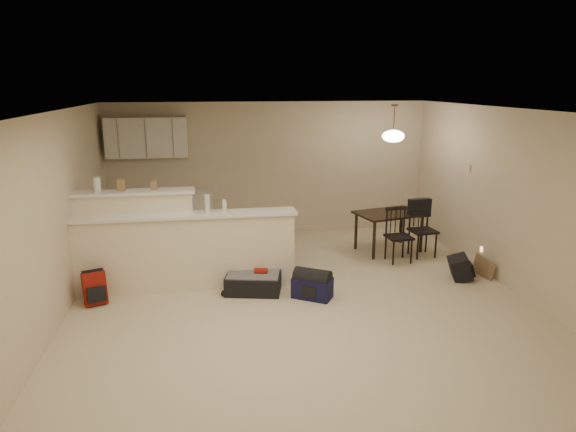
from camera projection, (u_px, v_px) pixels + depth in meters
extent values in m
plane|color=beige|center=(304.00, 307.00, 6.68)|extent=(7.00, 7.00, 0.00)
plane|color=white|center=(306.00, 112.00, 6.05)|extent=(7.00, 7.00, 0.00)
cube|color=beige|center=(270.00, 169.00, 9.71)|extent=(6.00, 0.02, 2.50)
cube|color=beige|center=(419.00, 359.00, 3.02)|extent=(6.00, 0.02, 2.50)
cube|color=beige|center=(49.00, 224.00, 5.90)|extent=(0.02, 7.00, 2.50)
cube|color=beige|center=(526.00, 205.00, 6.83)|extent=(0.02, 7.00, 2.50)
cube|color=#F1E1C3|center=(187.00, 253.00, 7.17)|extent=(3.00, 0.28, 1.05)
cube|color=white|center=(185.00, 215.00, 7.04)|extent=(3.08, 0.38, 0.04)
cube|color=#F1E1C3|center=(137.00, 240.00, 7.24)|extent=(1.60, 0.24, 1.35)
cube|color=white|center=(133.00, 192.00, 7.06)|extent=(1.68, 0.34, 0.04)
cube|color=white|center=(147.00, 137.00, 9.03)|extent=(1.40, 0.34, 0.70)
cube|color=white|center=(163.00, 218.00, 9.30)|extent=(1.80, 0.60, 0.90)
cube|color=beige|center=(469.00, 168.00, 8.25)|extent=(0.02, 0.12, 0.12)
cylinder|color=silver|center=(97.00, 185.00, 6.96)|extent=(0.10, 0.10, 0.20)
cube|color=#8F6C49|center=(121.00, 185.00, 7.02)|extent=(0.10, 0.07, 0.16)
cube|color=#8F6C49|center=(154.00, 186.00, 7.09)|extent=(0.08, 0.06, 0.12)
cylinder|color=silver|center=(207.00, 204.00, 7.05)|extent=(0.07, 0.07, 0.26)
cylinder|color=silver|center=(224.00, 206.00, 7.09)|extent=(0.06, 0.06, 0.18)
cube|color=black|center=(389.00, 214.00, 8.77)|extent=(1.24, 0.97, 0.04)
cylinder|color=black|center=(374.00, 240.00, 8.41)|extent=(0.05, 0.05, 0.65)
cylinder|color=black|center=(421.00, 234.00, 8.77)|extent=(0.05, 0.05, 0.65)
cylinder|color=black|center=(356.00, 231.00, 8.93)|extent=(0.05, 0.05, 0.65)
cylinder|color=black|center=(401.00, 226.00, 9.29)|extent=(0.05, 0.05, 0.65)
cylinder|color=brown|center=(394.00, 120.00, 8.37)|extent=(0.02, 0.02, 0.50)
cylinder|color=brown|center=(395.00, 105.00, 8.31)|extent=(0.12, 0.12, 0.03)
ellipsoid|color=white|center=(393.00, 136.00, 8.44)|extent=(0.36, 0.36, 0.20)
cube|color=black|center=(253.00, 283.00, 7.14)|extent=(0.84, 0.64, 0.25)
cube|color=maroon|center=(95.00, 288.00, 6.73)|extent=(0.33, 0.27, 0.43)
cube|color=#131239|center=(312.00, 288.00, 6.94)|extent=(0.59, 0.51, 0.28)
cube|color=black|center=(460.00, 268.00, 7.60)|extent=(0.37, 0.45, 0.34)
cube|color=#8F6C49|center=(483.00, 268.00, 7.67)|extent=(0.12, 0.39, 0.30)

